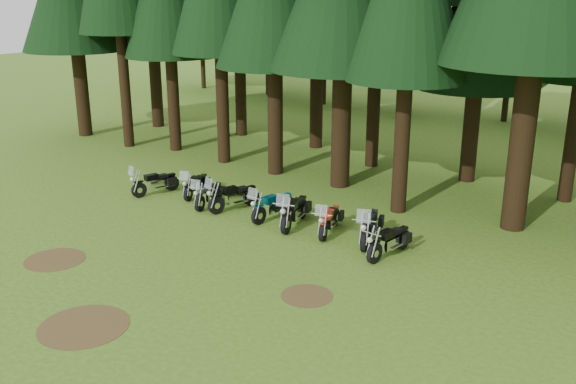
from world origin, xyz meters
name	(u,v)px	position (x,y,z in m)	size (l,w,h in m)	color
ground	(173,262)	(0.00, 0.00, 0.00)	(120.00, 120.00, 0.00)	#3F6A1A
decid_0	(202,12)	(-22.10, 25.26, 5.90)	(8.00, 7.78, 10.00)	black
decid_1	(269,15)	(-15.99, 25.76, 5.83)	(7.91, 7.69, 9.88)	black
decid_2	(327,31)	(-10.43, 24.78, 4.95)	(6.72, 6.53, 8.40)	black
decid_3	(407,42)	(-4.71, 25.13, 4.51)	(6.12, 5.95, 7.65)	black
decid_4	(515,48)	(1.58, 26.32, 4.37)	(5.93, 5.76, 7.41)	black
dirt_patch_0	(55,260)	(-3.00, -2.00, 0.01)	(1.80, 1.80, 0.01)	#4C3D1E
dirt_patch_1	(307,296)	(4.50, 0.50, 0.01)	(1.40, 1.40, 0.01)	#4C3D1E
dirt_patch_2	(84,326)	(1.00, -4.00, 0.01)	(2.20, 2.20, 0.01)	#4C3D1E
motorcycle_0	(155,183)	(-5.27, 4.23, 0.44)	(0.79, 2.08, 1.32)	black
motorcycle_1	(196,185)	(-3.82, 5.01, 0.42)	(0.86, 1.98, 1.27)	black
motorcycle_2	(209,195)	(-2.61, 4.44, 0.43)	(0.73, 2.02, 1.28)	black
motorcycle_3	(234,197)	(-1.55, 4.63, 0.47)	(0.86, 2.23, 1.41)	black
motorcycle_4	(273,206)	(0.19, 4.70, 0.46)	(0.46, 2.20, 1.38)	black
motorcycle_5	(294,212)	(1.21, 4.57, 0.50)	(0.90, 2.35, 1.49)	black
motorcycle_6	(329,221)	(2.57, 4.68, 0.44)	(0.84, 2.09, 1.33)	black
motorcycle_7	(369,227)	(4.01, 4.79, 0.50)	(1.02, 2.32, 1.48)	black
motorcycle_8	(389,242)	(5.04, 4.17, 0.44)	(0.41, 2.13, 0.87)	black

